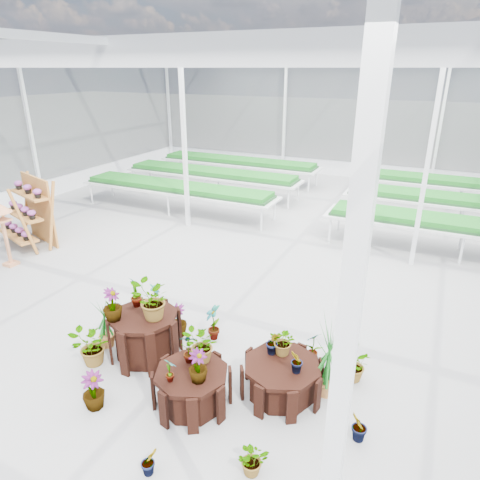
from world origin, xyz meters
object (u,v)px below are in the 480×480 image
at_px(bird_table, 5,235).
at_px(plinth_tall, 146,335).
at_px(plinth_mid, 192,388).
at_px(shelf_rack, 25,213).
at_px(plinth_low, 282,379).

bearing_deg(bird_table, plinth_tall, 0.36).
bearing_deg(plinth_mid, shelf_rack, 155.62).
bearing_deg(shelf_rack, plinth_mid, -6.27).
bearing_deg(plinth_mid, plinth_tall, 153.43).
bearing_deg(plinth_tall, bird_table, 164.32).
xyz_separation_m(plinth_low, shelf_rack, (-7.65, 2.32, 0.61)).
distance_m(plinth_tall, shelf_rack, 5.99).
xyz_separation_m(shelf_rack, bird_table, (0.62, -1.06, -0.11)).
xyz_separation_m(plinth_tall, shelf_rack, (-5.45, 2.42, 0.49)).
bearing_deg(plinth_low, bird_table, 169.87).
bearing_deg(bird_table, plinth_mid, -1.93).
height_order(shelf_rack, bird_table, shelf_rack).
height_order(plinth_tall, shelf_rack, shelf_rack).
xyz_separation_m(plinth_low, bird_table, (-7.03, 1.26, 0.50)).
xyz_separation_m(plinth_mid, plinth_low, (1.00, 0.70, -0.02)).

